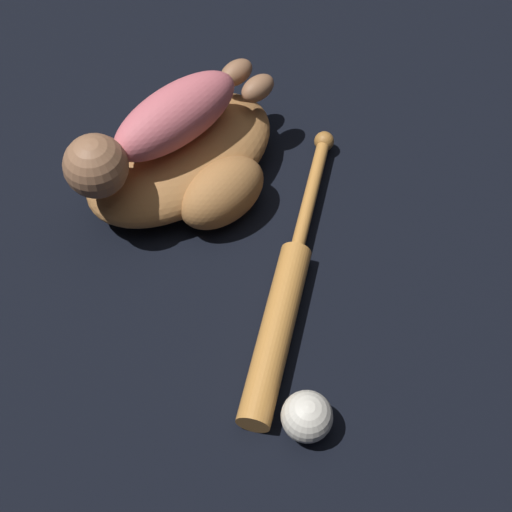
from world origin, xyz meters
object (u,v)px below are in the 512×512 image
at_px(baby_figure, 159,127).
at_px(baseball_bat, 284,300).
at_px(baseball_glove, 188,163).
at_px(baseball, 307,417).

xyz_separation_m(baby_figure, baseball_bat, (0.08, 0.28, -0.12)).
relative_size(baseball_glove, baseball_bat, 0.75).
relative_size(baseball_glove, baseball, 5.53).
xyz_separation_m(baseball_glove, baseball, (0.24, 0.39, -0.01)).
distance_m(baseball_glove, baseball, 0.46).
distance_m(baby_figure, baseball_bat, 0.32).
bearing_deg(baseball_bat, baseball, 43.11).
distance_m(baseball_glove, baby_figure, 0.10).
bearing_deg(baby_figure, baseball, 62.44).
height_order(baby_figure, baseball, baby_figure).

